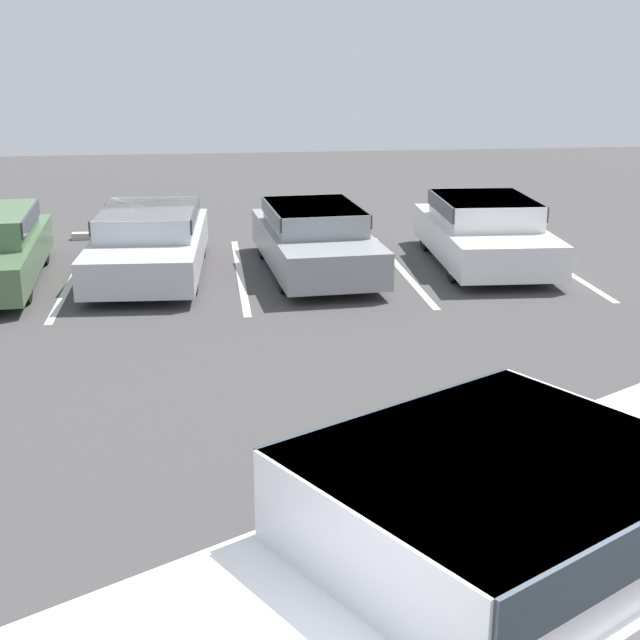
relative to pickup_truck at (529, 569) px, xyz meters
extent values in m
cube|color=white|center=(-4.25, 10.95, -0.86)|extent=(0.12, 5.35, 0.01)
cube|color=white|center=(-1.32, 10.95, -0.86)|extent=(0.12, 5.35, 0.01)
cube|color=white|center=(1.61, 10.95, -0.86)|extent=(0.12, 5.35, 0.01)
cube|color=white|center=(4.54, 10.95, -0.86)|extent=(0.12, 5.35, 0.01)
cube|color=silver|center=(-0.02, -0.01, -0.16)|extent=(6.22, 4.73, 0.93)
cube|color=silver|center=(-0.28, -0.16, 0.58)|extent=(2.79, 2.65, 0.57)
cube|color=#2D3842|center=(-0.28, -0.16, 0.71)|extent=(2.78, 2.68, 0.31)
cylinder|color=black|center=(1.15, 1.60, -0.47)|extent=(0.85, 0.66, 0.80)
cylinder|color=#ADADB2|center=(1.15, 1.60, -0.47)|extent=(0.54, 0.50, 0.44)
cylinder|color=black|center=(-4.81, 9.51, -0.54)|extent=(0.26, 0.66, 0.65)
cylinder|color=#ADADB2|center=(-4.81, 9.51, -0.54)|extent=(0.26, 0.37, 0.36)
cylinder|color=black|center=(-4.95, 12.13, -0.54)|extent=(0.26, 0.66, 0.65)
cylinder|color=#ADADB2|center=(-4.95, 12.13, -0.54)|extent=(0.26, 0.37, 0.36)
cube|color=#B7BABF|center=(-2.90, 11.07, -0.40)|extent=(2.07, 4.67, 0.59)
cube|color=#B7BABF|center=(-2.89, 11.17, 0.10)|extent=(1.73, 2.47, 0.42)
cube|color=#2D3842|center=(-2.89, 11.17, 0.19)|extent=(1.80, 2.42, 0.25)
cylinder|color=black|center=(-2.18, 9.70, -0.56)|extent=(0.25, 0.63, 0.62)
cylinder|color=#ADADB2|center=(-2.18, 9.70, -0.56)|extent=(0.24, 0.35, 0.34)
cylinder|color=black|center=(-3.76, 9.79, -0.56)|extent=(0.25, 0.63, 0.62)
cylinder|color=#ADADB2|center=(-3.76, 9.79, -0.56)|extent=(0.24, 0.35, 0.34)
cylinder|color=black|center=(-2.04, 12.36, -0.56)|extent=(0.25, 0.63, 0.62)
cylinder|color=#ADADB2|center=(-2.04, 12.36, -0.56)|extent=(0.24, 0.35, 0.34)
cylinder|color=black|center=(-3.62, 12.44, -0.56)|extent=(0.25, 0.63, 0.62)
cylinder|color=#ADADB2|center=(-3.62, 12.44, -0.56)|extent=(0.24, 0.35, 0.34)
cube|color=gray|center=(0.03, 10.90, -0.38)|extent=(2.01, 4.46, 0.61)
cube|color=gray|center=(0.02, 10.98, 0.12)|extent=(1.66, 2.36, 0.41)
cube|color=#2D3842|center=(0.02, 10.98, 0.21)|extent=(1.72, 2.32, 0.24)
cylinder|color=black|center=(0.84, 9.69, -0.55)|extent=(0.27, 0.66, 0.64)
cylinder|color=#ADADB2|center=(0.84, 9.69, -0.55)|extent=(0.26, 0.37, 0.35)
cylinder|color=black|center=(-0.61, 9.59, -0.55)|extent=(0.27, 0.66, 0.64)
cylinder|color=#ADADB2|center=(-0.61, 9.59, -0.55)|extent=(0.26, 0.37, 0.35)
cylinder|color=black|center=(0.67, 12.20, -0.55)|extent=(0.27, 0.66, 0.64)
cylinder|color=#ADADB2|center=(0.67, 12.20, -0.55)|extent=(0.26, 0.37, 0.35)
cylinder|color=black|center=(-0.79, 12.10, -0.55)|extent=(0.27, 0.66, 0.64)
cylinder|color=#ADADB2|center=(-0.79, 12.10, -0.55)|extent=(0.26, 0.37, 0.35)
cube|color=silver|center=(3.21, 11.07, -0.39)|extent=(2.05, 4.32, 0.60)
cube|color=silver|center=(3.21, 11.16, 0.14)|extent=(1.73, 2.28, 0.46)
cube|color=#2D3842|center=(3.21, 11.16, 0.23)|extent=(1.80, 2.24, 0.28)
cylinder|color=black|center=(3.94, 9.80, -0.55)|extent=(0.25, 0.65, 0.64)
cylinder|color=#ADADB2|center=(3.94, 9.80, -0.55)|extent=(0.25, 0.36, 0.35)
cylinder|color=black|center=(2.35, 9.88, -0.55)|extent=(0.25, 0.65, 0.64)
cylinder|color=#ADADB2|center=(2.35, 9.88, -0.55)|extent=(0.25, 0.36, 0.35)
cylinder|color=black|center=(4.06, 12.26, -0.55)|extent=(0.25, 0.65, 0.64)
cylinder|color=#ADADB2|center=(4.06, 12.26, -0.55)|extent=(0.25, 0.36, 0.35)
cylinder|color=black|center=(2.47, 12.34, -0.55)|extent=(0.25, 0.65, 0.64)
cylinder|color=#ADADB2|center=(2.47, 12.34, -0.55)|extent=(0.25, 0.36, 0.35)
cube|color=#B7B2A8|center=(-3.76, 14.28, -0.80)|extent=(1.85, 0.20, 0.14)
camera|label=1|loc=(-1.89, -4.57, 3.10)|focal=50.00mm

